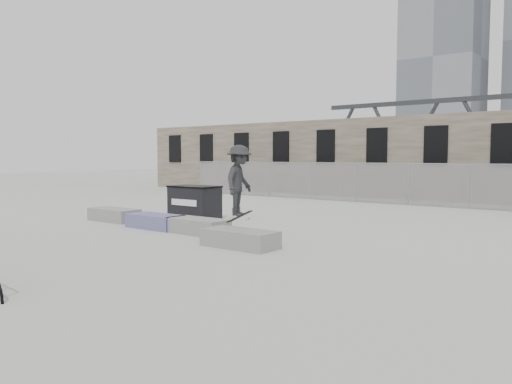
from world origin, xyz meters
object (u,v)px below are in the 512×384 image
planter_center_left (156,221)px  planter_offset (240,238)px  planter_far_left (114,214)px  planter_center_right (197,225)px  dumpster (195,202)px  skateboarder (239,180)px

planter_center_left → planter_offset: 4.45m
planter_center_left → planter_far_left: bearing=173.2°
planter_offset → planter_center_right: bearing=157.9°
planter_center_right → dumpster: bearing=135.9°
planter_offset → dumpster: (-5.22, 3.64, 0.37)m
planter_far_left → planter_offset: size_ratio=1.00×
planter_far_left → planter_center_right: same height
planter_far_left → planter_offset: same height
planter_far_left → planter_center_left: bearing=-6.8°
dumpster → skateboarder: 5.63m
planter_far_left → dumpster: dumpster is taller
planter_far_left → planter_center_left: size_ratio=1.00×
planter_center_right → skateboarder: 2.45m
planter_center_right → planter_center_left: bearing=-178.1°
planter_center_left → planter_center_right: 1.84m
planter_offset → skateboarder: size_ratio=0.93×
planter_center_right → planter_offset: (2.51, -1.02, 0.00)m
planter_center_left → planter_offset: size_ratio=1.00×
dumpster → planter_center_right: bearing=-44.5°
planter_center_right → planter_offset: bearing=-22.1°
planter_center_right → planter_far_left: bearing=176.8°
skateboarder → planter_center_right: bearing=63.9°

